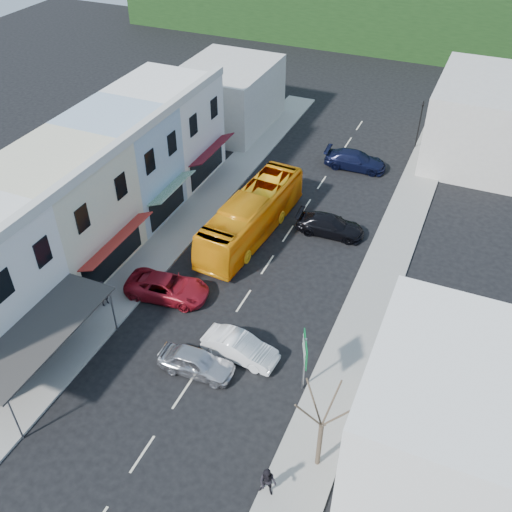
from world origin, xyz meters
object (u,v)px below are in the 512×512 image
(bus, at_px, (252,217))
(pedestrian_left, at_px, (104,294))
(pedestrian_right, at_px, (268,482))
(car_silver, at_px, (196,363))
(traffic_signal, at_px, (419,125))
(car_white, at_px, (240,348))
(direction_sign, at_px, (304,364))
(street_tree, at_px, (322,425))
(car_red, at_px, (168,288))

(bus, height_order, pedestrian_left, bus)
(pedestrian_right, bearing_deg, pedestrian_left, 149.12)
(car_silver, distance_m, traffic_signal, 32.30)
(car_white, bearing_deg, direction_sign, -95.64)
(bus, height_order, street_tree, street_tree)
(street_tree, relative_size, traffic_signal, 1.35)
(direction_sign, bearing_deg, bus, 100.41)
(car_red, xyz_separation_m, pedestrian_left, (-3.15, -2.36, 0.30))
(pedestrian_right, distance_m, street_tree, 3.53)
(bus, relative_size, pedestrian_left, 6.82)
(car_red, relative_size, street_tree, 0.74)
(pedestrian_left, xyz_separation_m, traffic_signal, (13.80, 29.25, 1.28))
(bus, height_order, car_silver, bus)
(traffic_signal, bearing_deg, car_silver, 84.41)
(car_silver, relative_size, car_white, 1.00)
(car_silver, bearing_deg, pedestrian_right, -131.47)
(car_red, xyz_separation_m, direction_sign, (10.45, -3.59, 1.22))
(car_white, height_order, pedestrian_right, pedestrian_right)
(bus, height_order, traffic_signal, traffic_signal)
(bus, xyz_separation_m, car_silver, (2.44, -13.20, -0.85))
(car_red, bearing_deg, pedestrian_right, -139.39)
(car_white, height_order, pedestrian_left, pedestrian_left)
(pedestrian_left, bearing_deg, car_red, -37.55)
(car_red, xyz_separation_m, traffic_signal, (10.65, 26.89, 1.58))
(pedestrian_left, bearing_deg, car_white, -77.38)
(car_silver, height_order, car_white, same)
(car_silver, height_order, traffic_signal, traffic_signal)
(car_silver, relative_size, traffic_signal, 0.96)
(car_red, relative_size, direction_sign, 1.20)
(car_silver, relative_size, street_tree, 0.71)
(pedestrian_left, xyz_separation_m, direction_sign, (13.59, -1.23, 0.92))
(bus, distance_m, car_red, 8.72)
(car_white, relative_size, traffic_signal, 0.96)
(car_silver, xyz_separation_m, street_tree, (8.01, -2.84, 2.39))
(car_white, distance_m, street_tree, 8.21)
(pedestrian_left, distance_m, traffic_signal, 32.37)
(bus, xyz_separation_m, traffic_signal, (8.45, 18.49, 0.73))
(direction_sign, relative_size, street_tree, 0.62)
(direction_sign, bearing_deg, car_red, 136.91)
(bus, xyz_separation_m, car_white, (4.21, -11.26, -0.85))
(direction_sign, height_order, traffic_signal, traffic_signal)
(car_white, height_order, traffic_signal, traffic_signal)
(car_white, distance_m, direction_sign, 4.28)
(bus, bearing_deg, street_tree, -52.81)
(bus, bearing_deg, car_silver, -75.40)
(street_tree, distance_m, traffic_signal, 34.60)
(bus, bearing_deg, car_white, -65.38)
(bus, xyz_separation_m, street_tree, (10.45, -16.04, 1.54))
(bus, distance_m, pedestrian_right, 20.41)
(car_silver, distance_m, car_white, 2.62)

